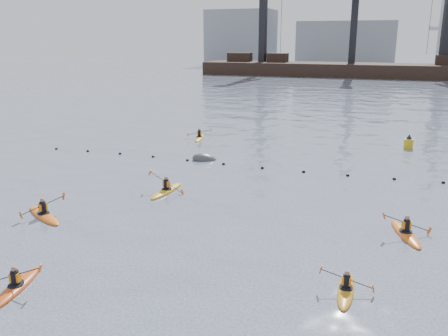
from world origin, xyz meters
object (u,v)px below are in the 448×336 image
Objects in this scene: kayaker_4 at (406,233)px; kayaker_3 at (167,190)px; kayaker_5 at (199,137)px; mooring_buoy at (205,160)px; kayaker_2 at (44,214)px; kayaker_0 at (16,286)px; kayaker_1 at (346,289)px; nav_buoy at (408,144)px.

kayaker_3 is at bearing -27.90° from kayaker_4.
mooring_buoy is (3.39, -7.31, -0.10)m from kayaker_5.
kayaker_2 is 18.39m from kayaker_4.
kayaker_5 is at bearing 85.88° from kayaker_0.
kayaker_3 is 15.89m from kayaker_5.
kayaker_1 is 6.68m from kayaker_4.
kayaker_2 is 1.00× the size of kayaker_5.
kayaker_1 is 0.85× the size of kayaker_3.
kayaker_5 is 1.79× the size of mooring_buoy.
kayaker_3 is at bearing 141.98° from kayaker_1.
kayaker_3 reaches higher than kayaker_4.
mooring_buoy is 1.40× the size of nav_buoy.
kayaker_0 is 28.00m from kayaker_5.
kayaker_4 is 17.63m from mooring_buoy.
nav_buoy reaches higher than mooring_buoy.
nav_buoy is (18.34, 2.01, 0.32)m from kayaker_5.
nav_buoy is at bearing 54.60° from kayaker_3.
mooring_buoy is (-12.12, 16.56, -0.09)m from kayaker_1.
mooring_buoy is at bearing -54.36° from kayaker_4.
kayaker_2 is 2.52× the size of nav_buoy.
kayaker_4 is at bearing 24.23° from kayaker_0.
kayaker_0 is 0.96× the size of kayaker_5.
kayaker_3 is 8.09m from mooring_buoy.
kayaker_1 is 1.54× the size of mooring_buoy.
nav_buoy is (14.95, 9.31, 0.42)m from mooring_buoy.
kayaker_4 is (18.02, 3.68, -0.00)m from kayaker_2.
kayaker_0 is 12.37m from kayaker_1.
kayaker_1 is at bearing -32.43° from kayaker_3.
kayaker_1 is at bearing -70.42° from kayaker_5.
kayaker_4 is at bearing -91.79° from nav_buoy.
kayaker_2 is (-15.80, 2.62, 0.02)m from kayaker_1.
kayaker_2 reaches higher than mooring_buoy.
kayaker_4 is at bearing 69.11° from kayaker_1.
kayaker_3 is (0.26, 12.38, 0.01)m from kayaker_0.
kayaker_3 reaches higher than kayaker_1.
kayaker_4 reaches higher than kayaker_2.
kayaker_3 is at bearing -88.76° from kayaker_5.
kayaker_0 is 0.95× the size of kayaker_4.
mooring_buoy is at bearing 15.01° from kayaker_2.
kayaker_0 is at bearing -118.24° from kayaker_2.
kayaker_2 is 7.30m from kayaker_3.
kayaker_3 reaches higher than kayaker_2.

